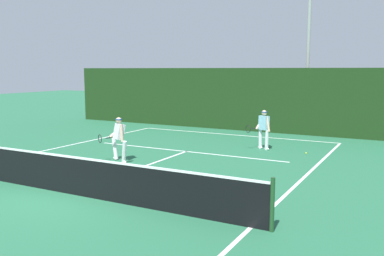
{
  "coord_description": "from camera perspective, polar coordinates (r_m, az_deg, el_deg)",
  "views": [
    {
      "loc": [
        7.79,
        -7.71,
        3.17
      ],
      "look_at": [
        0.46,
        5.96,
        1.0
      ],
      "focal_mm": 39.29,
      "sensor_mm": 36.0,
      "label": 1
    }
  ],
  "objects": [
    {
      "name": "light_pole",
      "position": [
        22.67,
        15.56,
        11.94
      ],
      "size": [
        0.55,
        0.44,
        7.99
      ],
      "color": "#9EA39E",
      "rests_on": "ground_plane"
    },
    {
      "name": "tennis_ball",
      "position": [
        16.46,
        15.23,
        -3.31
      ],
      "size": [
        0.07,
        0.07,
        0.07
      ],
      "primitive_type": "sphere",
      "color": "#D1E033",
      "rests_on": "ground_plane"
    },
    {
      "name": "player_near",
      "position": [
        14.71,
        -9.92,
        -1.27
      ],
      "size": [
        1.14,
        0.84,
        1.55
      ],
      "rotation": [
        0.0,
        0.0,
        2.66
      ],
      "color": "silver",
      "rests_on": "ground_plane"
    },
    {
      "name": "court_line_sideline_right",
      "position": [
        8.79,
        7.97,
        -13.24
      ],
      "size": [
        0.1,
        22.16,
        0.01
      ],
      "primitive_type": "cube",
      "color": "white",
      "rests_on": "ground_plane"
    },
    {
      "name": "player_far",
      "position": [
        16.95,
        9.68,
        0.02
      ],
      "size": [
        0.98,
        0.8,
        1.57
      ],
      "rotation": [
        0.0,
        0.0,
        2.67
      ],
      "color": "silver",
      "rests_on": "ground_plane"
    },
    {
      "name": "ground_plane",
      "position": [
        11.41,
        -16.57,
        -8.51
      ],
      "size": [
        80.0,
        80.0,
        0.0
      ],
      "primitive_type": "plane",
      "color": "#256544"
    },
    {
      "name": "court_line_centre",
      "position": [
        13.78,
        -7.15,
        -5.4
      ],
      "size": [
        0.1,
        6.4,
        0.01
      ],
      "primitive_type": "cube",
      "color": "white",
      "rests_on": "ground_plane"
    },
    {
      "name": "back_fence_windscreen",
      "position": [
        21.89,
        7.29,
        3.84
      ],
      "size": [
        21.72,
        0.12,
        3.24
      ],
      "primitive_type": "cube",
      "color": "#193615",
      "rests_on": "ground_plane"
    },
    {
      "name": "court_line_service",
      "position": [
        16.37,
        -0.8,
        -3.2
      ],
      "size": [
        8.15,
        0.1,
        0.01
      ],
      "primitive_type": "cube",
      "color": "white",
      "rests_on": "ground_plane"
    },
    {
      "name": "tennis_net",
      "position": [
        11.28,
        -16.68,
        -6.0
      ],
      "size": [
        10.96,
        0.09,
        1.1
      ],
      "color": "#1E4723",
      "rests_on": "ground_plane"
    },
    {
      "name": "court_line_baseline_far",
      "position": [
        20.59,
        5.62,
        -0.93
      ],
      "size": [
        10.0,
        0.1,
        0.01
      ],
      "primitive_type": "cube",
      "color": "white",
      "rests_on": "ground_plane"
    }
  ]
}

